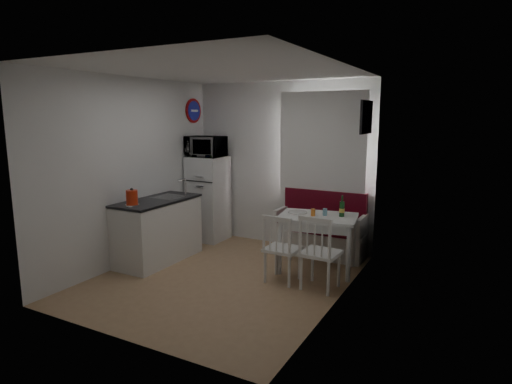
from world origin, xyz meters
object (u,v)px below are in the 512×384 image
Objects in this scene: chair_left at (280,242)px; microwave at (206,147)px; bench at (320,234)px; chair_right at (318,245)px; kitchen_counter at (158,230)px; dining_table at (318,222)px; fridge at (208,198)px; wine_bottle at (342,206)px; kettle at (132,198)px.

microwave reaches higher than chair_left.
chair_right is (0.44, -1.33, 0.25)m from bench.
kitchen_counter is 2.67× the size of chair_right.
microwave reaches higher than dining_table.
fridge is (-1.89, 1.21, 0.16)m from chair_left.
kitchen_counter is at bearing -177.95° from chair_left.
dining_table is 0.72m from chair_left.
chair_right is at bearing 0.67° from kitchen_counter.
fridge is (-2.14, 0.55, 0.03)m from dining_table.
chair_right is at bearing -93.37° from wine_bottle.
kitchen_counter is 0.99× the size of bench.
wine_bottle is (2.40, 1.33, -0.12)m from kettle.
microwave is 2.54× the size of kettle.
wine_bottle is at bearing -10.53° from fridge.
kettle reaches higher than dining_table.
kitchen_counter is 2.39m from bench.
microwave is (-1.89, 1.16, 1.03)m from chair_left.
kitchen_counter reaches higher than wine_bottle.
chair_right is 0.82× the size of microwave.
fridge is 1.81m from kettle.
bench is 1.19× the size of dining_table.
chair_left is 0.95× the size of chair_right.
fridge is at bearing 89.10° from kitchen_counter.
bench reaches higher than chair_right.
bench is 2.22× the size of microwave.
chair_right is 0.35× the size of fridge.
microwave is at bearing 170.62° from wine_bottle.
wine_bottle reaches higher than dining_table.
fridge is (0.02, 1.24, 0.25)m from kitchen_counter.
dining_table is at bearing -161.27° from wine_bottle.
kitchen_counter is 5.54× the size of kettle.
wine_bottle is (0.48, -0.56, 0.58)m from bench.
wine_bottle reaches higher than chair_right.
kettle is at bearing -89.01° from microwave.
fridge is 2.33× the size of microwave.
wine_bottle is at bearing 55.41° from chair_left.
dining_table is at bearing 30.27° from kettle.
chair_left is (-0.06, -1.32, 0.22)m from bench.
fridge reaches higher than chair_right.
kitchen_counter reaches higher than kettle.
chair_left is at bearing -125.65° from wine_bottle.
wine_bottle is at bearing -9.38° from microwave.
kitchen_counter is 1.18× the size of dining_table.
bench is at bearing 88.40° from chair_left.
dining_table is (2.15, 0.69, 0.22)m from kitchen_counter.
chair_right is (0.50, -0.00, 0.03)m from chair_left.
dining_table is 2.37m from microwave.
dining_table is 1.86× the size of microwave.
chair_right is (0.25, -0.66, -0.10)m from dining_table.
bench is 2.32m from microwave.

